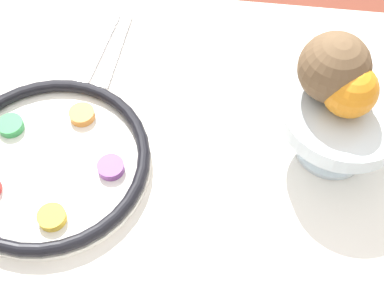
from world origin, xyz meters
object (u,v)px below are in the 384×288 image
fruit_stand (343,118)px  coconut (334,68)px  orange_fruit (350,90)px  seder_plate (49,161)px

fruit_stand → coconut: (-0.03, 0.03, 0.08)m
fruit_stand → orange_fruit: size_ratio=2.41×
seder_plate → coconut: coconut is taller
fruit_stand → orange_fruit: bearing=-170.6°
seder_plate → coconut: (0.41, 0.11, 0.15)m
fruit_stand → coconut: size_ratio=1.84×
fruit_stand → orange_fruit: (-0.00, -0.00, 0.06)m
fruit_stand → coconut: bearing=136.5°
seder_plate → coconut: 0.45m
seder_plate → coconut: size_ratio=3.10×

